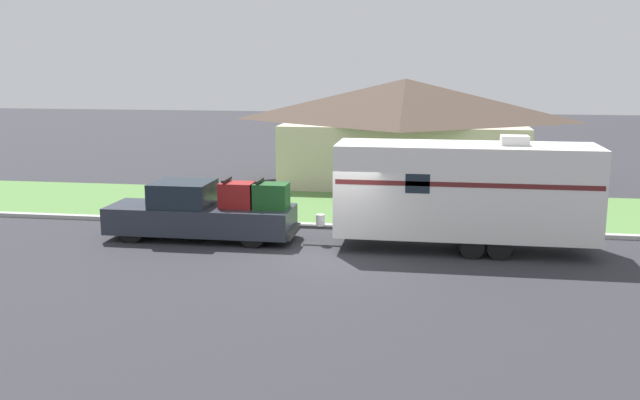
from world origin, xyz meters
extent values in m
plane|color=#2D2D33|center=(0.00, 0.00, 0.00)|extent=(120.00, 120.00, 0.00)
cube|color=#ADADA8|center=(0.00, 3.75, 0.07)|extent=(80.00, 0.30, 0.14)
cube|color=#568442|center=(0.00, 7.40, 0.01)|extent=(80.00, 7.00, 0.03)
cube|color=beige|center=(1.38, 14.14, 1.43)|extent=(10.89, 7.53, 2.86)
pyramid|color=#4C3D33|center=(1.38, 14.14, 3.85)|extent=(11.77, 8.14, 1.99)
cube|color=#4C3828|center=(1.38, 10.41, 1.05)|extent=(1.00, 0.06, 2.10)
cylinder|color=black|center=(-6.62, 0.83, 0.42)|extent=(0.85, 0.28, 0.85)
cylinder|color=black|center=(-6.62, 2.40, 0.42)|extent=(0.85, 0.28, 0.85)
cylinder|color=black|center=(-2.68, 0.83, 0.42)|extent=(0.85, 0.28, 0.85)
cylinder|color=black|center=(-2.68, 2.40, 0.42)|extent=(0.85, 0.28, 0.85)
cube|color=#282D38|center=(-5.80, 1.62, 0.66)|extent=(3.55, 1.92, 0.85)
cube|color=#19232D|center=(-5.16, 1.62, 1.47)|extent=(1.85, 1.77, 0.78)
cube|color=#282D38|center=(-2.81, 1.62, 0.66)|extent=(2.42, 1.92, 0.85)
cube|color=#333333|center=(-1.54, 1.62, 0.35)|extent=(0.12, 1.73, 0.20)
cube|color=maroon|center=(-3.34, 1.62, 1.48)|extent=(1.11, 0.81, 0.80)
cube|color=black|center=(-3.70, 1.62, 1.96)|extent=(0.10, 0.89, 0.08)
cube|color=#194C1E|center=(-2.28, 1.62, 1.48)|extent=(1.11, 0.81, 0.80)
cube|color=black|center=(-2.63, 1.62, 1.96)|extent=(0.10, 0.89, 0.08)
cylinder|color=black|center=(3.95, 0.59, 0.35)|extent=(0.70, 0.22, 0.70)
cylinder|color=black|center=(3.95, 2.64, 0.35)|extent=(0.70, 0.22, 0.70)
cylinder|color=black|center=(4.72, 0.59, 0.35)|extent=(0.70, 0.22, 0.70)
cylinder|color=black|center=(4.72, 2.64, 0.35)|extent=(0.70, 0.22, 0.70)
cube|color=silver|center=(3.72, 1.62, 1.85)|extent=(7.71, 2.33, 2.75)
cube|color=#5B1E1E|center=(3.72, 0.44, 2.20)|extent=(7.55, 0.01, 0.14)
cube|color=#383838|center=(-0.74, 1.62, 0.53)|extent=(1.22, 0.12, 0.10)
cylinder|color=silver|center=(-0.68, 1.62, 0.76)|extent=(0.28, 0.28, 0.36)
cube|color=silver|center=(5.11, 1.62, 3.37)|extent=(0.80, 0.68, 0.28)
cube|color=#19232D|center=(2.33, 0.44, 2.20)|extent=(0.70, 0.01, 0.56)
cylinder|color=brown|center=(2.90, 4.75, 0.55)|extent=(0.09, 0.09, 1.10)
cube|color=#B2B2B2|center=(2.90, 4.75, 1.21)|extent=(0.48, 0.20, 0.22)
camera|label=1|loc=(2.74, -19.90, 5.67)|focal=40.00mm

